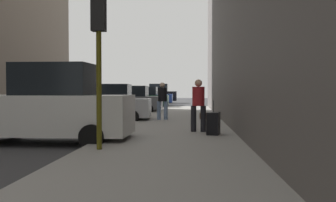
% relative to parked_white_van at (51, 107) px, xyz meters
% --- Properties ---
extents(sidewalk, '(4.00, 40.00, 0.15)m').
position_rel_parked_white_van_xyz_m(sidewalk, '(3.35, 1.61, -0.96)').
color(sidewalk, gray).
rests_on(sidewalk, ground_plane).
extents(parked_white_van, '(4.64, 2.15, 2.25)m').
position_rel_parked_white_van_xyz_m(parked_white_van, '(0.00, 0.00, 0.00)').
color(parked_white_van, silver).
rests_on(parked_white_van, ground_plane).
extents(parked_silver_sedan, '(4.26, 2.18, 1.79)m').
position_rel_parked_white_van_xyz_m(parked_silver_sedan, '(0.00, 6.89, -0.18)').
color(parked_silver_sedan, '#B7BABF').
rests_on(parked_silver_sedan, ground_plane).
extents(parked_gray_coupe, '(4.24, 2.14, 1.79)m').
position_rel_parked_white_van_xyz_m(parked_gray_coupe, '(0.00, 13.80, -0.18)').
color(parked_gray_coupe, slate).
rests_on(parked_gray_coupe, ground_plane).
extents(parked_dark_green_sedan, '(4.21, 2.09, 1.79)m').
position_rel_parked_white_van_xyz_m(parked_dark_green_sedan, '(0.00, 20.71, -0.18)').
color(parked_dark_green_sedan, '#193828').
rests_on(parked_dark_green_sedan, ground_plane).
extents(parked_blue_sedan, '(4.20, 2.06, 1.79)m').
position_rel_parked_white_van_xyz_m(parked_blue_sedan, '(0.00, 27.53, -0.18)').
color(parked_blue_sedan, navy).
rests_on(parked_blue_sedan, ground_plane).
extents(parked_black_suv, '(4.60, 2.07, 2.25)m').
position_rel_parked_white_van_xyz_m(parked_black_suv, '(0.00, 33.38, 0.00)').
color(parked_black_suv, black).
rests_on(parked_black_suv, ground_plane).
extents(fire_hydrant, '(0.42, 0.22, 0.70)m').
position_rel_parked_white_van_xyz_m(fire_hydrant, '(1.80, 7.84, -0.54)').
color(fire_hydrant, red).
rests_on(fire_hydrant, sidewalk).
extents(traffic_light, '(0.32, 0.32, 3.60)m').
position_rel_parked_white_van_xyz_m(traffic_light, '(1.85, -1.86, 1.73)').
color(traffic_light, '#514C0F').
rests_on(traffic_light, sidewalk).
extents(pedestrian_in_red_jacket, '(0.52, 0.46, 1.71)m').
position_rel_parked_white_van_xyz_m(pedestrian_in_red_jacket, '(4.20, 1.93, 0.07)').
color(pedestrian_in_red_jacket, black).
rests_on(pedestrian_in_red_jacket, sidewalk).
extents(pedestrian_in_jeans, '(0.52, 0.46, 1.71)m').
position_rel_parked_white_van_xyz_m(pedestrian_in_jeans, '(2.63, 6.87, 0.07)').
color(pedestrian_in_jeans, '#728CB2').
rests_on(pedestrian_in_jeans, sidewalk).
extents(rolling_suitcase, '(0.46, 0.62, 1.04)m').
position_rel_parked_white_van_xyz_m(rolling_suitcase, '(4.64, 1.18, -0.54)').
color(rolling_suitcase, black).
rests_on(rolling_suitcase, sidewalk).
extents(duffel_bag, '(0.32, 0.44, 0.28)m').
position_rel_parked_white_van_xyz_m(duffel_bag, '(4.52, 7.36, -0.74)').
color(duffel_bag, '#472D19').
rests_on(duffel_bag, sidewalk).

